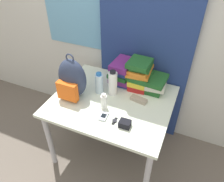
{
  "coord_description": "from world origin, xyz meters",
  "views": [
    {
      "loc": [
        0.6,
        -0.95,
        1.98
      ],
      "look_at": [
        0.0,
        0.45,
        0.8
      ],
      "focal_mm": 35.0,
      "sensor_mm": 36.0,
      "label": 1
    }
  ],
  "objects_px": {
    "sports_bottle": "(113,83)",
    "camera_pouch": "(125,124)",
    "book_stack_left": "(122,72)",
    "sunglasses_case": "(139,100)",
    "water_bottle": "(99,83)",
    "backpack": "(72,79)",
    "sunscreen_bottle": "(104,102)",
    "book_stack_center": "(140,74)",
    "cell_phone": "(104,116)",
    "wristwatch": "(115,121)",
    "book_stack_right": "(155,83)"
  },
  "relations": [
    {
      "from": "water_bottle",
      "to": "wristwatch",
      "type": "height_order",
      "value": "water_bottle"
    },
    {
      "from": "book_stack_left",
      "to": "book_stack_right",
      "type": "height_order",
      "value": "book_stack_left"
    },
    {
      "from": "book_stack_center",
      "to": "sports_bottle",
      "type": "xyz_separation_m",
      "value": [
        -0.19,
        -0.21,
        -0.02
      ]
    },
    {
      "from": "sunglasses_case",
      "to": "camera_pouch",
      "type": "height_order",
      "value": "camera_pouch"
    },
    {
      "from": "wristwatch",
      "to": "sports_bottle",
      "type": "bearing_deg",
      "value": 115.69
    },
    {
      "from": "backpack",
      "to": "book_stack_left",
      "type": "xyz_separation_m",
      "value": [
        0.33,
        0.38,
        -0.07
      ]
    },
    {
      "from": "sports_bottle",
      "to": "camera_pouch",
      "type": "bearing_deg",
      "value": -53.78
    },
    {
      "from": "sunscreen_bottle",
      "to": "wristwatch",
      "type": "height_order",
      "value": "sunscreen_bottle"
    },
    {
      "from": "water_bottle",
      "to": "cell_phone",
      "type": "bearing_deg",
      "value": -58.21
    },
    {
      "from": "sunglasses_case",
      "to": "book_stack_right",
      "type": "bearing_deg",
      "value": 70.39
    },
    {
      "from": "backpack",
      "to": "book_stack_center",
      "type": "distance_m",
      "value": 0.63
    },
    {
      "from": "cell_phone",
      "to": "book_stack_center",
      "type": "bearing_deg",
      "value": 76.15
    },
    {
      "from": "book_stack_left",
      "to": "camera_pouch",
      "type": "xyz_separation_m",
      "value": [
        0.24,
        -0.56,
        -0.09
      ]
    },
    {
      "from": "book_stack_right",
      "to": "cell_phone",
      "type": "xyz_separation_m",
      "value": [
        -0.28,
        -0.53,
        -0.07
      ]
    },
    {
      "from": "wristwatch",
      "to": "book_stack_center",
      "type": "bearing_deg",
      "value": 86.92
    },
    {
      "from": "book_stack_center",
      "to": "wristwatch",
      "type": "relative_size",
      "value": 3.36
    },
    {
      "from": "sports_bottle",
      "to": "sunglasses_case",
      "type": "height_order",
      "value": "sports_bottle"
    },
    {
      "from": "book_stack_left",
      "to": "cell_phone",
      "type": "relative_size",
      "value": 2.61
    },
    {
      "from": "backpack",
      "to": "cell_phone",
      "type": "bearing_deg",
      "value": -21.67
    },
    {
      "from": "backpack",
      "to": "sunscreen_bottle",
      "type": "bearing_deg",
      "value": -7.26
    },
    {
      "from": "backpack",
      "to": "sunglasses_case",
      "type": "xyz_separation_m",
      "value": [
        0.58,
        0.16,
        -0.16
      ]
    },
    {
      "from": "sunscreen_bottle",
      "to": "wristwatch",
      "type": "bearing_deg",
      "value": -37.97
    },
    {
      "from": "cell_phone",
      "to": "sports_bottle",
      "type": "bearing_deg",
      "value": 100.0
    },
    {
      "from": "book_stack_center",
      "to": "sunscreen_bottle",
      "type": "relative_size",
      "value": 1.86
    },
    {
      "from": "water_bottle",
      "to": "sunscreen_bottle",
      "type": "distance_m",
      "value": 0.23
    },
    {
      "from": "book_stack_center",
      "to": "cell_phone",
      "type": "relative_size",
      "value": 2.63
    },
    {
      "from": "camera_pouch",
      "to": "sports_bottle",
      "type": "bearing_deg",
      "value": 126.22
    },
    {
      "from": "sunscreen_bottle",
      "to": "cell_phone",
      "type": "relative_size",
      "value": 1.42
    },
    {
      "from": "book_stack_center",
      "to": "wristwatch",
      "type": "bearing_deg",
      "value": -93.08
    },
    {
      "from": "book_stack_right",
      "to": "book_stack_center",
      "type": "bearing_deg",
      "value": -177.31
    },
    {
      "from": "backpack",
      "to": "camera_pouch",
      "type": "relative_size",
      "value": 4.69
    },
    {
      "from": "sunglasses_case",
      "to": "camera_pouch",
      "type": "xyz_separation_m",
      "value": [
        -0.01,
        -0.33,
        0.01
      ]
    },
    {
      "from": "book_stack_left",
      "to": "sunglasses_case",
      "type": "height_order",
      "value": "book_stack_left"
    },
    {
      "from": "backpack",
      "to": "book_stack_left",
      "type": "bearing_deg",
      "value": 49.55
    },
    {
      "from": "book_stack_center",
      "to": "cell_phone",
      "type": "xyz_separation_m",
      "value": [
        -0.13,
        -0.53,
        -0.14
      ]
    },
    {
      "from": "sports_bottle",
      "to": "camera_pouch",
      "type": "distance_m",
      "value": 0.44
    },
    {
      "from": "book_stack_left",
      "to": "book_stack_center",
      "type": "height_order",
      "value": "book_stack_center"
    },
    {
      "from": "sunscreen_bottle",
      "to": "cell_phone",
      "type": "bearing_deg",
      "value": -66.29
    },
    {
      "from": "wristwatch",
      "to": "book_stack_left",
      "type": "bearing_deg",
      "value": 105.37
    },
    {
      "from": "book_stack_left",
      "to": "wristwatch",
      "type": "xyz_separation_m",
      "value": [
        0.15,
        -0.54,
        -0.11
      ]
    },
    {
      "from": "backpack",
      "to": "wristwatch",
      "type": "distance_m",
      "value": 0.53
    },
    {
      "from": "book_stack_left",
      "to": "sunglasses_case",
      "type": "xyz_separation_m",
      "value": [
        0.25,
        -0.22,
        -0.1
      ]
    },
    {
      "from": "book_stack_left",
      "to": "water_bottle",
      "type": "height_order",
      "value": "book_stack_left"
    },
    {
      "from": "backpack",
      "to": "water_bottle",
      "type": "bearing_deg",
      "value": 35.99
    },
    {
      "from": "wristwatch",
      "to": "backpack",
      "type": "bearing_deg",
      "value": 161.69
    },
    {
      "from": "sports_bottle",
      "to": "sunglasses_case",
      "type": "distance_m",
      "value": 0.28
    },
    {
      "from": "book_stack_left",
      "to": "water_bottle",
      "type": "bearing_deg",
      "value": -118.64
    },
    {
      "from": "book_stack_right",
      "to": "camera_pouch",
      "type": "distance_m",
      "value": 0.57
    },
    {
      "from": "cell_phone",
      "to": "wristwatch",
      "type": "bearing_deg",
      "value": -4.84
    },
    {
      "from": "backpack",
      "to": "sunglasses_case",
      "type": "relative_size",
      "value": 2.75
    }
  ]
}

